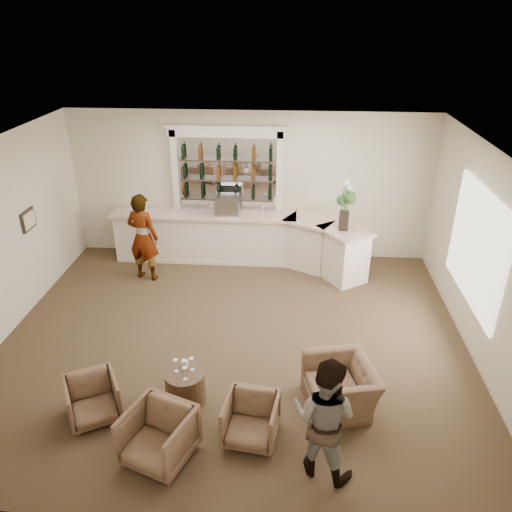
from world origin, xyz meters
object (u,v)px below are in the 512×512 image
at_px(armchair_left, 93,399).
at_px(armchair_center, 158,436).
at_px(espresso_machine, 227,205).
at_px(sommelier, 143,237).
at_px(flower_vase, 345,202).
at_px(guest, 324,418).
at_px(armchair_right, 251,420).
at_px(armchair_far, 340,386).
at_px(bar_counter, 241,239).
at_px(cocktail_table, 185,387).

relative_size(armchair_left, armchair_center, 0.87).
bearing_deg(espresso_machine, sommelier, -153.39).
xyz_separation_m(armchair_left, flower_vase, (3.74, 4.34, 1.42)).
distance_m(sommelier, guest, 5.91).
distance_m(armchair_right, armchair_far, 1.42).
bearing_deg(armchair_center, espresso_machine, 109.17).
xyz_separation_m(guest, flower_vase, (0.60, 4.99, 0.90)).
relative_size(sommelier, guest, 1.13).
xyz_separation_m(bar_counter, guest, (1.56, -5.61, 0.26)).
bearing_deg(armchair_right, armchair_left, -178.24).
xyz_separation_m(sommelier, armchair_left, (0.38, -4.09, -0.62)).
bearing_deg(flower_vase, armchair_right, -108.28).
relative_size(armchair_center, espresso_machine, 1.61).
distance_m(cocktail_table, flower_vase, 4.89).
distance_m(armchair_center, armchair_far, 2.62).
relative_size(cocktail_table, armchair_far, 0.56).
distance_m(bar_counter, flower_vase, 2.53).
bearing_deg(armchair_left, guest, -41.20).
relative_size(bar_counter, sommelier, 3.03).
bearing_deg(guest, flower_vase, -72.99).
xyz_separation_m(bar_counter, armchair_far, (1.87, -4.45, -0.24)).
bearing_deg(armchair_left, armchair_right, -35.24).
bearing_deg(espresso_machine, armchair_right, -81.48).
bearing_deg(armchair_left, armchair_center, -59.66).
distance_m(guest, armchair_right, 1.13).
height_order(cocktail_table, sommelier, sommelier).
distance_m(armchair_left, flower_vase, 5.90).
relative_size(bar_counter, armchair_left, 8.17).
height_order(guest, espresso_machine, guest).
distance_m(cocktail_table, armchair_center, 1.07).
bearing_deg(cocktail_table, armchair_right, -32.49).
relative_size(sommelier, armchair_far, 1.82).
bearing_deg(flower_vase, cocktail_table, -122.74).
bearing_deg(espresso_machine, flower_vase, -16.51).
height_order(bar_counter, sommelier, sommelier).
bearing_deg(espresso_machine, armchair_far, -65.98).
distance_m(bar_counter, espresso_machine, 0.84).
bearing_deg(armchair_center, armchair_left, 170.83).
relative_size(espresso_machine, flower_vase, 0.48).
distance_m(sommelier, espresso_machine, 1.93).
xyz_separation_m(cocktail_table, sommelier, (-1.59, 3.67, 0.69)).
distance_m(armchair_left, armchair_right, 2.24).
relative_size(bar_counter, armchair_far, 5.51).
height_order(bar_counter, guest, guest).
bearing_deg(cocktail_table, armchair_left, -161.02).
distance_m(armchair_left, armchair_center, 1.27).
bearing_deg(armchair_center, flower_vase, 83.08).
relative_size(sommelier, armchair_center, 2.33).
bearing_deg(sommelier, armchair_right, 136.49).
height_order(cocktail_table, espresso_machine, espresso_machine).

